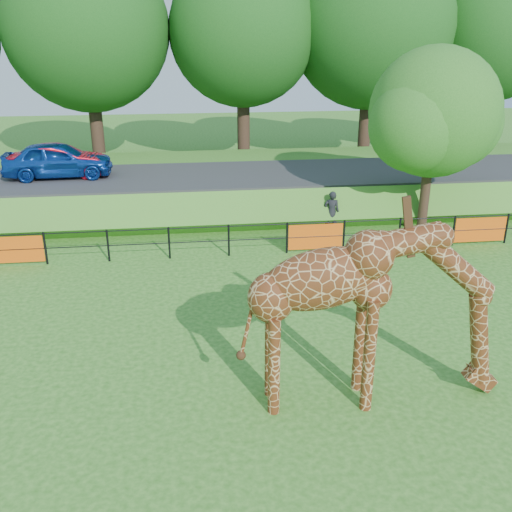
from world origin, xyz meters
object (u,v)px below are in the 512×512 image
object	(u,v)px
car_blue	(58,160)
visitor	(332,212)
car_red	(59,161)
tree_east	(436,117)
giraffe	(375,315)

from	to	relation	value
car_blue	visitor	xyz separation A→B (m)	(10.64, -4.32, -1.36)
car_blue	car_red	distance (m)	0.14
visitor	car_red	bearing A→B (deg)	-7.04
visitor	tree_east	xyz separation A→B (m)	(3.55, -0.32, 3.48)
visitor	tree_east	world-z (taller)	tree_east
car_blue	car_red	size ratio (longest dim) A/B	1.08
car_red	visitor	xyz separation A→B (m)	(10.62, -4.43, -1.28)
car_red	visitor	bearing A→B (deg)	-112.24
giraffe	tree_east	world-z (taller)	tree_east
car_red	visitor	world-z (taller)	car_red
giraffe	car_blue	world-z (taller)	giraffe
car_blue	tree_east	xyz separation A→B (m)	(14.19, -4.64, 2.11)
tree_east	visitor	bearing A→B (deg)	174.77
car_blue	tree_east	distance (m)	15.08
car_blue	visitor	distance (m)	11.57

